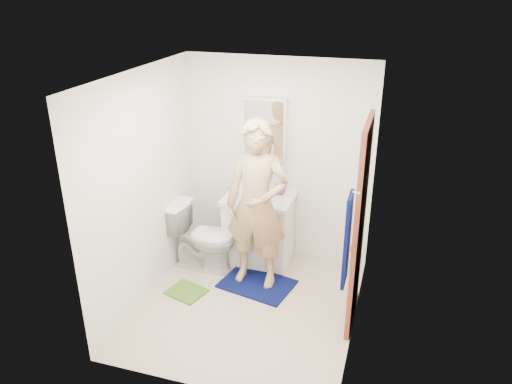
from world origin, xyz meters
TOP-DOWN VIEW (x-y plane):
  - floor at (0.00, 0.00)m, footprint 2.20×2.40m
  - ceiling at (0.00, 0.00)m, footprint 2.20×2.40m
  - wall_back at (0.00, 1.21)m, footprint 2.20×0.02m
  - wall_front at (0.00, -1.21)m, footprint 2.20×0.02m
  - wall_left at (-1.11, 0.00)m, footprint 0.02×2.40m
  - wall_right at (1.11, 0.00)m, footprint 0.02×2.40m
  - vanity_cabinet at (-0.15, 0.91)m, footprint 0.75×0.55m
  - countertop at (-0.15, 0.91)m, footprint 0.79×0.59m
  - sink_basin at (-0.15, 0.91)m, footprint 0.40×0.40m
  - faucet at (-0.15, 1.09)m, footprint 0.03×0.03m
  - medicine_cabinet at (-0.15, 1.14)m, footprint 0.50×0.12m
  - mirror_panel at (-0.15, 1.08)m, footprint 0.46×0.01m
  - door at (1.07, 0.15)m, footprint 0.05×0.80m
  - door_knob at (1.03, -0.17)m, footprint 0.07×0.07m
  - towel at (1.03, -0.57)m, footprint 0.03×0.24m
  - towel_hook at (1.07, -0.57)m, footprint 0.06×0.02m
  - toilet at (-0.73, 0.58)m, footprint 0.80×0.49m
  - bath_mat at (-0.01, 0.39)m, footprint 0.87×0.70m
  - green_rug at (-0.71, 0.02)m, footprint 0.47×0.43m
  - soap_dispenser at (-0.43, 0.84)m, footprint 0.10×0.10m
  - toothbrush_cup at (0.06, 1.05)m, footprint 0.14×0.14m
  - man at (-0.03, 0.45)m, footprint 0.70×0.47m

SIDE VIEW (x-z plane):
  - floor at x=0.00m, z-range -0.02..0.00m
  - green_rug at x=-0.71m, z-range 0.00..0.02m
  - bath_mat at x=-0.01m, z-range 0.00..0.02m
  - toilet at x=-0.73m, z-range 0.00..0.80m
  - vanity_cabinet at x=-0.15m, z-range 0.00..0.80m
  - countertop at x=-0.15m, z-range 0.80..0.85m
  - sink_basin at x=-0.15m, z-range 0.83..0.86m
  - toothbrush_cup at x=0.06m, z-range 0.85..0.95m
  - faucet at x=-0.15m, z-range 0.85..0.97m
  - soap_dispenser at x=-0.43m, z-range 0.85..1.02m
  - door_knob at x=1.03m, z-range 0.91..0.98m
  - man at x=-0.03m, z-range 0.02..1.89m
  - door at x=1.07m, z-range 0.00..2.05m
  - wall_back at x=0.00m, z-range 0.00..2.40m
  - wall_front at x=0.00m, z-range 0.00..2.40m
  - wall_left at x=-1.11m, z-range 0.00..2.40m
  - wall_right at x=1.11m, z-range 0.00..2.40m
  - towel at x=1.03m, z-range 0.85..1.65m
  - medicine_cabinet at x=-0.15m, z-range 1.25..1.95m
  - mirror_panel at x=-0.15m, z-range 1.27..1.93m
  - towel_hook at x=1.07m, z-range 1.66..1.68m
  - ceiling at x=0.00m, z-range 2.40..2.42m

